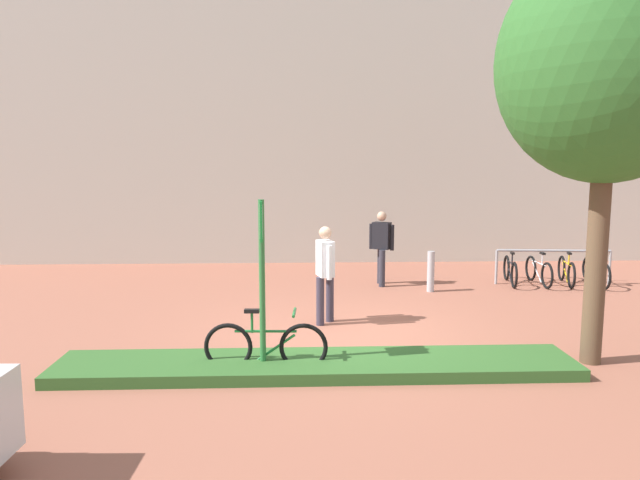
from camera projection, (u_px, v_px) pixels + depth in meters
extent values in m
plane|color=#9E5B47|center=(353.00, 335.00, 9.39)|extent=(60.00, 60.00, 0.00)
cube|color=beige|center=(328.00, 87.00, 16.31)|extent=(28.00, 1.20, 10.00)
cube|color=#336028|center=(317.00, 365.00, 7.72)|extent=(7.00, 1.10, 0.16)
cylinder|color=brown|center=(596.00, 259.00, 7.88)|extent=(0.28, 0.28, 2.96)
ellipsoid|color=#2D6628|center=(609.00, 61.00, 7.54)|extent=(2.93, 2.93, 3.23)
cylinder|color=#2D7238|center=(262.00, 287.00, 7.55)|extent=(0.08, 0.08, 2.33)
cube|color=#198C33|center=(261.00, 221.00, 7.43)|extent=(0.05, 0.36, 0.52)
cube|color=white|center=(261.00, 221.00, 7.43)|extent=(0.05, 0.30, 0.44)
torus|color=black|center=(228.00, 347.00, 7.71)|extent=(0.66, 0.09, 0.66)
torus|color=black|center=(304.00, 347.00, 7.70)|extent=(0.66, 0.09, 0.66)
cylinder|color=#1E7233|center=(266.00, 331.00, 7.68)|extent=(0.84, 0.08, 0.04)
cylinder|color=#1E7233|center=(273.00, 349.00, 7.71)|extent=(0.61, 0.07, 0.44)
cylinder|color=#1E7233|center=(252.00, 323.00, 7.67)|extent=(0.04, 0.04, 0.28)
cube|color=black|center=(252.00, 311.00, 7.65)|extent=(0.20, 0.09, 0.05)
cylinder|color=#1E7233|center=(294.00, 313.00, 7.64)|extent=(0.06, 0.42, 0.04)
cylinder|color=#99999E|center=(496.00, 267.00, 13.36)|extent=(0.06, 0.06, 0.80)
cylinder|color=#99999E|center=(610.00, 268.00, 13.24)|extent=(0.06, 0.06, 0.80)
cylinder|color=#99999E|center=(554.00, 251.00, 13.24)|extent=(2.60, 0.28, 0.06)
torus|color=black|center=(514.00, 275.00, 12.90)|extent=(0.16, 0.61, 0.61)
torus|color=black|center=(506.00, 268.00, 13.82)|extent=(0.16, 0.61, 0.61)
cylinder|color=black|center=(511.00, 263.00, 13.33)|extent=(0.17, 0.76, 0.03)
cylinder|color=black|center=(509.00, 272.00, 13.45)|extent=(0.13, 0.55, 0.40)
cylinder|color=black|center=(512.00, 259.00, 13.15)|extent=(0.03, 0.03, 0.26)
cube|color=black|center=(512.00, 253.00, 13.13)|extent=(0.10, 0.19, 0.05)
cylinder|color=black|center=(508.00, 250.00, 13.65)|extent=(0.39, 0.10, 0.04)
torus|color=black|center=(547.00, 276.00, 12.84)|extent=(0.06, 0.61, 0.61)
torus|color=black|center=(531.00, 268.00, 13.77)|extent=(0.06, 0.61, 0.61)
cylinder|color=silver|center=(539.00, 263.00, 13.28)|extent=(0.04, 0.77, 0.03)
cylinder|color=silver|center=(537.00, 272.00, 13.40)|extent=(0.04, 0.56, 0.40)
cylinder|color=silver|center=(542.00, 260.00, 13.10)|extent=(0.03, 0.03, 0.26)
cube|color=black|center=(543.00, 253.00, 13.08)|extent=(0.08, 0.19, 0.05)
cylinder|color=silver|center=(534.00, 251.00, 13.60)|extent=(0.39, 0.04, 0.04)
torus|color=black|center=(571.00, 275.00, 12.86)|extent=(0.18, 0.61, 0.61)
torus|color=black|center=(561.00, 268.00, 13.77)|extent=(0.18, 0.61, 0.61)
cylinder|color=gold|center=(567.00, 263.00, 13.29)|extent=(0.20, 0.76, 0.03)
cylinder|color=gold|center=(565.00, 272.00, 13.41)|extent=(0.15, 0.55, 0.40)
cylinder|color=gold|center=(569.00, 260.00, 13.11)|extent=(0.03, 0.03, 0.26)
cube|color=black|center=(569.00, 253.00, 13.09)|extent=(0.11, 0.20, 0.05)
cylinder|color=gold|center=(564.00, 251.00, 13.61)|extent=(0.39, 0.12, 0.04)
torus|color=black|center=(605.00, 276.00, 12.75)|extent=(0.12, 0.61, 0.61)
torus|color=black|center=(588.00, 269.00, 13.68)|extent=(0.12, 0.61, 0.61)
cylinder|color=gold|center=(597.00, 264.00, 13.19)|extent=(0.11, 0.77, 0.03)
cylinder|color=gold|center=(594.00, 273.00, 13.31)|extent=(0.09, 0.56, 0.40)
cylinder|color=gold|center=(600.00, 260.00, 13.01)|extent=(0.03, 0.03, 0.26)
cube|color=black|center=(600.00, 254.00, 12.99)|extent=(0.09, 0.19, 0.05)
cylinder|color=gold|center=(591.00, 251.00, 13.51)|extent=(0.39, 0.08, 0.04)
cylinder|color=#ADADB2|center=(431.00, 271.00, 12.54)|extent=(0.16, 0.16, 0.90)
cylinder|color=#383342|center=(330.00, 298.00, 10.14)|extent=(0.14, 0.14, 0.85)
cylinder|color=#383342|center=(320.00, 301.00, 9.91)|extent=(0.14, 0.14, 0.85)
cube|color=white|center=(325.00, 258.00, 9.93)|extent=(0.32, 0.44, 0.62)
cylinder|color=white|center=(321.00, 258.00, 10.18)|extent=(0.09, 0.09, 0.59)
cylinder|color=white|center=(329.00, 263.00, 9.68)|extent=(0.09, 0.09, 0.59)
sphere|color=tan|center=(325.00, 233.00, 9.87)|extent=(0.22, 0.22, 0.22)
cylinder|color=#2D2D38|center=(380.00, 266.00, 13.43)|extent=(0.14, 0.14, 0.85)
cylinder|color=#2D2D38|center=(382.00, 268.00, 13.05)|extent=(0.14, 0.14, 0.85)
cube|color=black|center=(382.00, 236.00, 13.14)|extent=(0.47, 0.41, 0.62)
cylinder|color=black|center=(371.00, 236.00, 13.27)|extent=(0.09, 0.09, 0.59)
cylinder|color=black|center=(392.00, 238.00, 13.03)|extent=(0.09, 0.09, 0.59)
sphere|color=tan|center=(382.00, 216.00, 13.09)|extent=(0.22, 0.22, 0.22)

